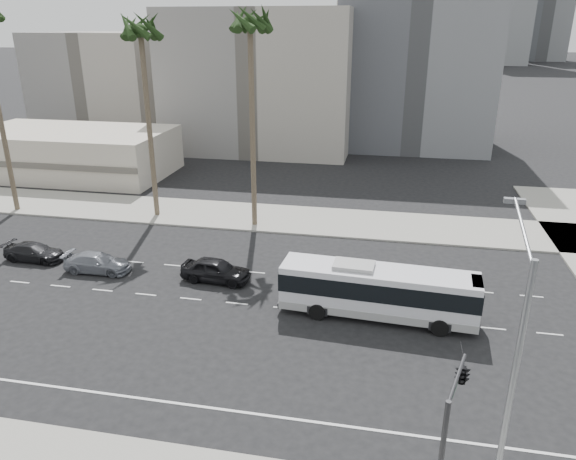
% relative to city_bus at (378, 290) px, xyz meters
% --- Properties ---
extents(ground, '(700.00, 700.00, 0.00)m').
position_rel_city_bus_xyz_m(ground, '(-5.47, -0.12, -1.70)').
color(ground, black).
rests_on(ground, ground).
extents(sidewalk_north, '(120.00, 7.00, 0.15)m').
position_rel_city_bus_xyz_m(sidewalk_north, '(-5.47, 15.38, -1.62)').
color(sidewalk_north, gray).
rests_on(sidewalk_north, ground).
extents(commercial_low, '(22.00, 12.16, 5.00)m').
position_rel_city_bus_xyz_m(commercial_low, '(-35.47, 25.87, 0.80)').
color(commercial_low, beige).
rests_on(commercial_low, ground).
extents(midrise_beige_west, '(24.00, 18.00, 18.00)m').
position_rel_city_bus_xyz_m(midrise_beige_west, '(-17.47, 44.88, 7.30)').
color(midrise_beige_west, gray).
rests_on(midrise_beige_west, ground).
extents(midrise_gray_center, '(20.00, 20.00, 26.00)m').
position_rel_city_bus_xyz_m(midrise_gray_center, '(2.53, 51.88, 11.30)').
color(midrise_gray_center, '#55575D').
rests_on(midrise_gray_center, ground).
extents(midrise_beige_far, '(18.00, 16.00, 15.00)m').
position_rel_city_bus_xyz_m(midrise_beige_far, '(-43.47, 49.88, 5.80)').
color(midrise_beige_far, gray).
rests_on(midrise_beige_far, ground).
extents(city_bus, '(11.40, 3.24, 3.24)m').
position_rel_city_bus_xyz_m(city_bus, '(0.00, 0.00, 0.00)').
color(city_bus, silver).
rests_on(city_bus, ground).
extents(car_a, '(2.21, 4.76, 1.58)m').
position_rel_city_bus_xyz_m(car_a, '(-10.71, 2.66, -0.91)').
color(car_a, black).
rests_on(car_a, ground).
extents(car_b, '(2.00, 4.64, 1.33)m').
position_rel_city_bus_xyz_m(car_b, '(-19.20, 2.46, -1.03)').
color(car_b, slate).
rests_on(car_b, ground).
extents(car_c, '(1.91, 4.45, 1.28)m').
position_rel_city_bus_xyz_m(car_c, '(-24.70, 3.33, -1.06)').
color(car_c, black).
rests_on(car_c, ground).
extents(streetlight_corner, '(0.82, 4.75, 10.10)m').
position_rel_city_bus_xyz_m(streetlight_corner, '(4.61, -12.09, 4.01)').
color(streetlight_corner, slate).
rests_on(streetlight_corner, ground).
extents(traffic_signal, '(2.51, 3.44, 5.40)m').
position_rel_city_bus_xyz_m(traffic_signal, '(3.15, -11.69, 2.80)').
color(traffic_signal, '#262628').
rests_on(traffic_signal, ground).
extents(palm_near, '(5.19, 5.19, 17.47)m').
position_rel_city_bus_xyz_m(palm_near, '(-10.83, 13.38, 14.13)').
color(palm_near, brown).
rests_on(palm_near, ground).
extents(palm_mid, '(5.49, 5.49, 16.94)m').
position_rel_city_bus_xyz_m(palm_mid, '(-20.02, 14.09, 13.54)').
color(palm_mid, brown).
rests_on(palm_mid, ground).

